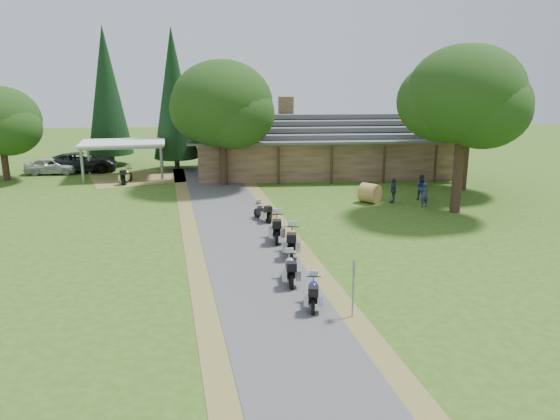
{
  "coord_description": "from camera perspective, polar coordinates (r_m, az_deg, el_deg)",
  "views": [
    {
      "loc": [
        -0.84,
        -20.53,
        8.69
      ],
      "look_at": [
        1.12,
        6.03,
        1.6
      ],
      "focal_mm": 35.0,
      "sensor_mm": 36.0,
      "label": 1
    }
  ],
  "objects": [
    {
      "name": "car_dark_suv",
      "position": [
        48.77,
        -20.03,
        5.19
      ],
      "size": [
        3.28,
        6.55,
        2.42
      ],
      "primitive_type": "imported",
      "rotation": [
        0.0,
        0.0,
        1.67
      ],
      "color": "black",
      "rests_on": "ground"
    },
    {
      "name": "motorcycle_row_b",
      "position": [
        22.55,
        1.07,
        -6.0
      ],
      "size": [
        0.65,
        1.89,
        1.29
      ],
      "primitive_type": null,
      "rotation": [
        0.0,
        0.0,
        1.55
      ],
      "color": "#A8AAAF",
      "rests_on": "ground"
    },
    {
      "name": "oak_driveway",
      "position": [
        34.07,
        18.53,
        9.09
      ],
      "size": [
        6.73,
        6.73,
        11.37
      ],
      "primitive_type": null,
      "color": "#153510",
      "rests_on": "ground"
    },
    {
      "name": "motorcycle_row_d",
      "position": [
        27.84,
        -0.34,
        -1.7
      ],
      "size": [
        0.83,
        2.18,
        1.47
      ],
      "primitive_type": null,
      "rotation": [
        0.0,
        0.0,
        1.51
      ],
      "color": "#C46922",
      "rests_on": "ground"
    },
    {
      "name": "motorcycle_carport_a",
      "position": [
        42.97,
        -15.74,
        3.56
      ],
      "size": [
        0.85,
        1.95,
        1.29
      ],
      "primitive_type": null,
      "rotation": [
        0.0,
        0.0,
        1.45
      ],
      "color": "#D4D504",
      "rests_on": "ground"
    },
    {
      "name": "person_b",
      "position": [
        37.3,
        14.49,
        2.54
      ],
      "size": [
        0.7,
        0.63,
        2.01
      ],
      "primitive_type": "imported",
      "rotation": [
        0.0,
        0.0,
        2.65
      ],
      "color": "#2A3551",
      "rests_on": "ground"
    },
    {
      "name": "sign_post",
      "position": [
        19.54,
        7.65,
        -8.18
      ],
      "size": [
        0.39,
        0.06,
        2.15
      ],
      "primitive_type": null,
      "color": "gray",
      "rests_on": "ground"
    },
    {
      "name": "oak_lodge_right",
      "position": [
        40.76,
        19.06,
        9.77
      ],
      "size": [
        7.55,
        7.55,
        11.21
      ],
      "primitive_type": null,
      "color": "#153510",
      "rests_on": "ground"
    },
    {
      "name": "driveway",
      "position": [
        26.03,
        -3.23,
        -4.62
      ],
      "size": [
        51.95,
        51.95,
        0.0
      ],
      "primitive_type": "plane",
      "rotation": [
        0.0,
        0.0,
        0.14
      ],
      "color": "#4D4D50",
      "rests_on": "ground"
    },
    {
      "name": "person_c",
      "position": [
        36.11,
        11.78,
        2.26
      ],
      "size": [
        0.56,
        0.66,
        1.95
      ],
      "primitive_type": "imported",
      "rotation": [
        0.0,
        0.0,
        4.37
      ],
      "color": "#2A3551",
      "rests_on": "ground"
    },
    {
      "name": "cedar_near",
      "position": [
        47.33,
        -11.02,
        11.27
      ],
      "size": [
        3.78,
        3.78,
        11.81
      ],
      "primitive_type": "cone",
      "color": "black",
      "rests_on": "ground"
    },
    {
      "name": "ground",
      "position": [
        22.31,
        -1.74,
        -8.02
      ],
      "size": [
        120.0,
        120.0,
        0.0
      ],
      "primitive_type": "plane",
      "color": "#345317",
      "rests_on": "ground"
    },
    {
      "name": "motorcycle_row_e",
      "position": [
        31.32,
        -1.84,
        -0.13
      ],
      "size": [
        1.24,
        1.72,
        1.13
      ],
      "primitive_type": null,
      "rotation": [
        0.0,
        0.0,
        2.05
      ],
      "color": "black",
      "rests_on": "ground"
    },
    {
      "name": "motorcycle_row_c",
      "position": [
        25.77,
        1.24,
        -3.11
      ],
      "size": [
        0.93,
        2.18,
        1.44
      ],
      "primitive_type": null,
      "rotation": [
        0.0,
        0.0,
        1.46
      ],
      "color": "gold",
      "rests_on": "ground"
    },
    {
      "name": "person_a",
      "position": [
        35.47,
        14.86,
        1.79
      ],
      "size": [
        0.61,
        0.5,
        1.89
      ],
      "primitive_type": "imported",
      "rotation": [
        0.0,
        0.0,
        3.38
      ],
      "color": "#2A3551",
      "rests_on": "ground"
    },
    {
      "name": "lodge",
      "position": [
        45.48,
        4.51,
        6.98
      ],
      "size": [
        21.4,
        9.4,
        4.9
      ],
      "primitive_type": null,
      "color": "brown",
      "rests_on": "ground"
    },
    {
      "name": "oak_lodge_left",
      "position": [
        40.25,
        -6.04,
        9.35
      ],
      "size": [
        7.34,
        7.34,
        9.69
      ],
      "primitive_type": null,
      "color": "#153510",
      "rests_on": "ground"
    },
    {
      "name": "hay_bale",
      "position": [
        35.97,
        9.38,
        1.75
      ],
      "size": [
        1.7,
        1.7,
        1.25
      ],
      "primitive_type": "cylinder",
      "rotation": [
        1.57,
        0.0,
        0.8
      ],
      "color": "olive",
      "rests_on": "ground"
    },
    {
      "name": "oak_silo",
      "position": [
        47.15,
        -27.13,
        7.25
      ],
      "size": [
        6.11,
        6.11,
        7.45
      ],
      "primitive_type": null,
      "color": "#153510",
      "rests_on": "ground"
    },
    {
      "name": "motorcycle_row_a",
      "position": [
        20.42,
        3.51,
        -8.47
      ],
      "size": [
        0.81,
        1.82,
        1.2
      ],
      "primitive_type": null,
      "rotation": [
        0.0,
        0.0,
        1.43
      ],
      "color": "navy",
      "rests_on": "ground"
    },
    {
      "name": "car_white_sedan",
      "position": [
        48.63,
        -22.79,
        4.51
      ],
      "size": [
        2.34,
        5.34,
        1.77
      ],
      "primitive_type": "imported",
      "rotation": [
        0.0,
        0.0,
        1.59
      ],
      "color": "silver",
      "rests_on": "ground"
    },
    {
      "name": "cedar_far",
      "position": [
        50.83,
        -17.61,
        11.22
      ],
      "size": [
        3.9,
        3.9,
        12.04
      ],
      "primitive_type": "cone",
      "color": "black",
      "rests_on": "ground"
    },
    {
      "name": "carport",
      "position": [
        45.46,
        -15.99,
        5.12
      ],
      "size": [
        7.03,
        5.16,
        2.83
      ],
      "primitive_type": null,
      "rotation": [
        0.0,
        0.0,
        0.13
      ],
      "color": "silver",
      "rests_on": "ground"
    }
  ]
}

